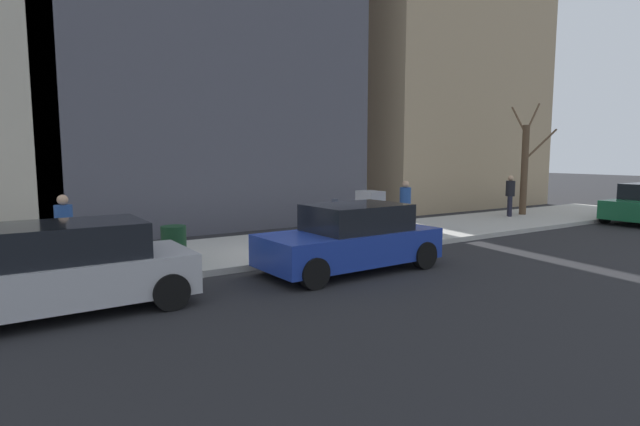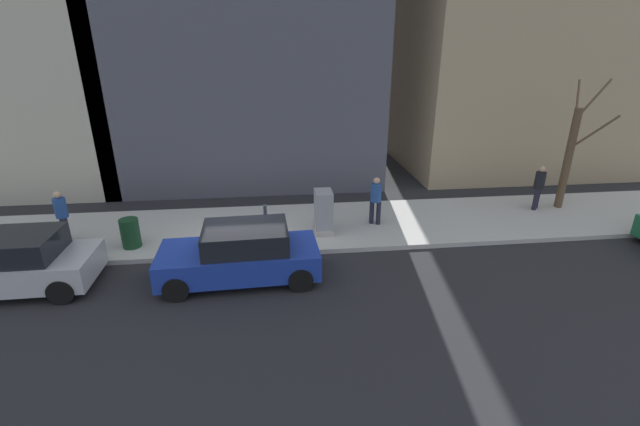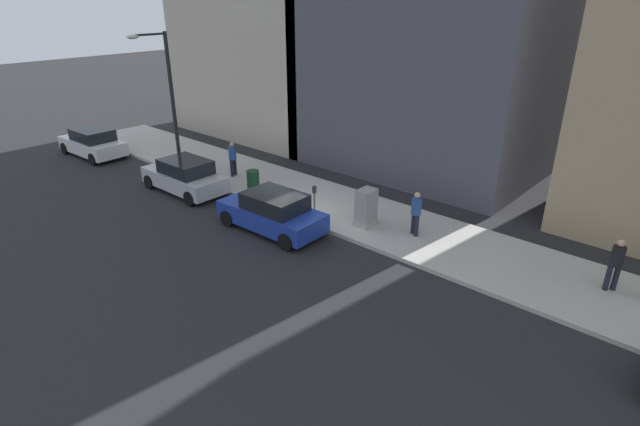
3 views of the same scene
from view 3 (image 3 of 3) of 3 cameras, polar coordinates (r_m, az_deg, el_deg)
The scene contains 13 objects.
ground_plane at distance 19.78m, azimuth -2.92°, elevation -0.84°, with size 120.00×120.00×0.00m, color #232326.
sidewalk at distance 21.09m, azimuth 0.88°, elevation 1.05°, with size 4.00×36.00×0.15m, color #B2AFA8.
parked_car_blue at distance 18.74m, azimuth -5.45°, elevation 0.09°, with size 2.05×4.26×1.52m.
parked_car_silver at distance 23.17m, azimuth -15.19°, elevation 4.08°, with size 1.96×4.22×1.52m.
parked_car_white at distance 30.18m, azimuth -24.53°, elevation 7.31°, with size 2.06×4.26×1.52m.
parking_meter at distance 19.27m, azimuth -0.65°, elevation 1.68°, with size 0.14×0.10×1.35m.
utility_box at distance 18.85m, azimuth 5.29°, elevation 0.61°, with size 0.83×0.61×1.43m.
streetlamp at distance 25.33m, azimuth -17.13°, elevation 13.23°, with size 1.97×0.32×6.50m.
trash_bin at distance 22.47m, azimuth -7.66°, elevation 3.74°, with size 0.56×0.56×0.90m, color #14381E.
pedestrian_near_meter at distance 16.95m, azimuth 30.74°, elevation -4.84°, with size 0.36×0.36×1.66m.
pedestrian_midblock at distance 18.22m, azimuth 10.92°, elevation 0.22°, with size 0.36×0.37×1.66m.
pedestrian_far_corner at distance 24.26m, azimuth -9.95°, elevation 6.33°, with size 0.39×0.36×1.66m.
office_tower_right at distance 33.47m, azimuth -3.06°, elevation 21.84°, with size 11.24×11.24×14.14m, color #BCB29E.
Camera 3 is at (-12.72, -12.68, 8.28)m, focal length 28.00 mm.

